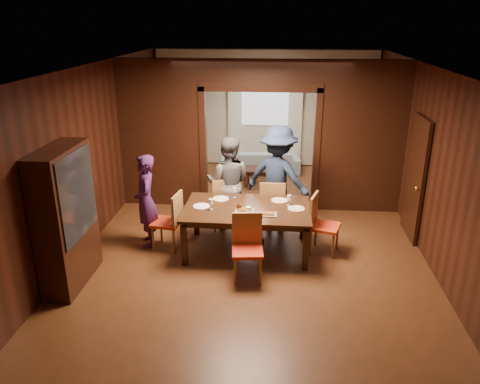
# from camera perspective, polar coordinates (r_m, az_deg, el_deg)

# --- Properties ---
(floor) EXTENTS (9.00, 9.00, 0.00)m
(floor) POSITION_cam_1_polar(r_m,az_deg,el_deg) (8.07, 1.69, -6.03)
(floor) COLOR #4D2F15
(floor) RESTS_ON ground
(ceiling) EXTENTS (5.50, 9.00, 0.02)m
(ceiling) POSITION_cam_1_polar(r_m,az_deg,el_deg) (7.25, 1.94, 14.91)
(ceiling) COLOR silver
(ceiling) RESTS_ON room_walls
(room_walls) EXTENTS (5.52, 9.01, 2.90)m
(room_walls) POSITION_cam_1_polar(r_m,az_deg,el_deg) (9.34, 2.49, 7.52)
(room_walls) COLOR black
(room_walls) RESTS_ON floor
(person_purple) EXTENTS (0.55, 0.66, 1.56)m
(person_purple) POSITION_cam_1_polar(r_m,az_deg,el_deg) (7.83, -11.41, -1.09)
(person_purple) COLOR #3E1B4F
(person_purple) RESTS_ON floor
(person_grey) EXTENTS (0.87, 0.70, 1.68)m
(person_grey) POSITION_cam_1_polar(r_m,az_deg,el_deg) (8.32, -1.42, 1.11)
(person_grey) COLOR #4D4E53
(person_grey) RESTS_ON floor
(person_navy) EXTENTS (1.39, 1.14, 1.87)m
(person_navy) POSITION_cam_1_polar(r_m,az_deg,el_deg) (8.32, 4.65, 1.73)
(person_navy) COLOR #1A2743
(person_navy) RESTS_ON floor
(sofa) EXTENTS (1.97, 0.90, 0.56)m
(sofa) POSITION_cam_1_polar(r_m,az_deg,el_deg) (11.56, 2.51, 3.80)
(sofa) COLOR #8BA7B6
(sofa) RESTS_ON floor
(serving_bowl) EXTENTS (0.35, 0.35, 0.09)m
(serving_bowl) POSITION_cam_1_polar(r_m,az_deg,el_deg) (7.56, 1.80, -1.25)
(serving_bowl) COLOR black
(serving_bowl) RESTS_ON dining_table
(dining_table) EXTENTS (2.01, 1.25, 0.76)m
(dining_table) POSITION_cam_1_polar(r_m,az_deg,el_deg) (7.61, 0.85, -4.59)
(dining_table) COLOR black
(dining_table) RESTS_ON floor
(coffee_table) EXTENTS (0.80, 0.50, 0.40)m
(coffee_table) POSITION_cam_1_polar(r_m,az_deg,el_deg) (10.64, 2.54, 1.85)
(coffee_table) COLOR black
(coffee_table) RESTS_ON floor
(chair_left) EXTENTS (0.50, 0.50, 0.97)m
(chair_left) POSITION_cam_1_polar(r_m,az_deg,el_deg) (7.76, -8.95, -3.48)
(chair_left) COLOR red
(chair_left) RESTS_ON floor
(chair_right) EXTENTS (0.55, 0.55, 0.97)m
(chair_right) POSITION_cam_1_polar(r_m,az_deg,el_deg) (7.65, 10.34, -3.93)
(chair_right) COLOR #EE3B16
(chair_right) RESTS_ON floor
(chair_far_l) EXTENTS (0.56, 0.56, 0.97)m
(chair_far_l) POSITION_cam_1_polar(r_m,az_deg,el_deg) (8.44, -2.12, -1.20)
(chair_far_l) COLOR #EA4516
(chair_far_l) RESTS_ON floor
(chair_far_r) EXTENTS (0.44, 0.44, 0.97)m
(chair_far_r) POSITION_cam_1_polar(r_m,az_deg,el_deg) (8.31, 3.96, -1.60)
(chair_far_r) COLOR orange
(chair_far_r) RESTS_ON floor
(chair_near) EXTENTS (0.49, 0.49, 0.97)m
(chair_near) POSITION_cam_1_polar(r_m,az_deg,el_deg) (6.77, 0.92, -6.97)
(chair_near) COLOR red
(chair_near) RESTS_ON floor
(hutch) EXTENTS (0.40, 1.20, 2.00)m
(hutch) POSITION_cam_1_polar(r_m,az_deg,el_deg) (6.92, -20.44, -2.99)
(hutch) COLOR black
(hutch) RESTS_ON floor
(door_right) EXTENTS (0.06, 0.90, 2.10)m
(door_right) POSITION_cam_1_polar(r_m,az_deg,el_deg) (8.44, 20.61, 1.54)
(door_right) COLOR black
(door_right) RESTS_ON floor
(window_far) EXTENTS (1.20, 0.03, 1.30)m
(window_far) POSITION_cam_1_polar(r_m,az_deg,el_deg) (11.81, 3.10, 11.24)
(window_far) COLOR silver
(window_far) RESTS_ON back_wall
(curtain_left) EXTENTS (0.35, 0.06, 2.40)m
(curtain_left) POSITION_cam_1_polar(r_m,az_deg,el_deg) (11.90, -0.61, 9.14)
(curtain_left) COLOR white
(curtain_left) RESTS_ON back_wall
(curtain_right) EXTENTS (0.35, 0.06, 2.40)m
(curtain_right) POSITION_cam_1_polar(r_m,az_deg,el_deg) (11.85, 6.72, 8.95)
(curtain_right) COLOR white
(curtain_right) RESTS_ON back_wall
(plate_left) EXTENTS (0.27, 0.27, 0.01)m
(plate_left) POSITION_cam_1_polar(r_m,az_deg,el_deg) (7.52, -4.72, -1.74)
(plate_left) COLOR white
(plate_left) RESTS_ON dining_table
(plate_far_l) EXTENTS (0.27, 0.27, 0.01)m
(plate_far_l) POSITION_cam_1_polar(r_m,az_deg,el_deg) (7.81, -2.36, -0.83)
(plate_far_l) COLOR white
(plate_far_l) RESTS_ON dining_table
(plate_far_r) EXTENTS (0.27, 0.27, 0.01)m
(plate_far_r) POSITION_cam_1_polar(r_m,az_deg,el_deg) (7.76, 4.83, -1.03)
(plate_far_r) COLOR silver
(plate_far_r) RESTS_ON dining_table
(plate_right) EXTENTS (0.27, 0.27, 0.01)m
(plate_right) POSITION_cam_1_polar(r_m,az_deg,el_deg) (7.46, 6.87, -2.01)
(plate_right) COLOR silver
(plate_right) RESTS_ON dining_table
(plate_near) EXTENTS (0.27, 0.27, 0.01)m
(plate_near) POSITION_cam_1_polar(r_m,az_deg,el_deg) (7.10, 0.65, -3.07)
(plate_near) COLOR white
(plate_near) RESTS_ON dining_table
(platter_a) EXTENTS (0.30, 0.20, 0.04)m
(platter_a) POSITION_cam_1_polar(r_m,az_deg,el_deg) (7.33, 0.59, -2.19)
(platter_a) COLOR gray
(platter_a) RESTS_ON dining_table
(platter_b) EXTENTS (0.30, 0.20, 0.04)m
(platter_b) POSITION_cam_1_polar(r_m,az_deg,el_deg) (7.20, 3.33, -2.66)
(platter_b) COLOR gray
(platter_b) RESTS_ON dining_table
(wineglass_left) EXTENTS (0.08, 0.08, 0.18)m
(wineglass_left) POSITION_cam_1_polar(r_m,az_deg,el_deg) (7.36, -3.59, -1.51)
(wineglass_left) COLOR silver
(wineglass_left) RESTS_ON dining_table
(wineglass_far) EXTENTS (0.08, 0.08, 0.18)m
(wineglass_far) POSITION_cam_1_polar(r_m,az_deg,el_deg) (7.85, -0.68, -0.05)
(wineglass_far) COLOR silver
(wineglass_far) RESTS_ON dining_table
(wineglass_right) EXTENTS (0.08, 0.08, 0.18)m
(wineglass_right) POSITION_cam_1_polar(r_m,az_deg,el_deg) (7.55, 6.01, -1.00)
(wineglass_right) COLOR silver
(wineglass_right) RESTS_ON dining_table
(tumbler) EXTENTS (0.07, 0.07, 0.14)m
(tumbler) POSITION_cam_1_polar(r_m,az_deg,el_deg) (7.15, 1.03, -2.34)
(tumbler) COLOR white
(tumbler) RESTS_ON dining_table
(condiment_jar) EXTENTS (0.08, 0.08, 0.11)m
(condiment_jar) POSITION_cam_1_polar(r_m,az_deg,el_deg) (7.37, -0.13, -1.76)
(condiment_jar) COLOR #532613
(condiment_jar) RESTS_ON dining_table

